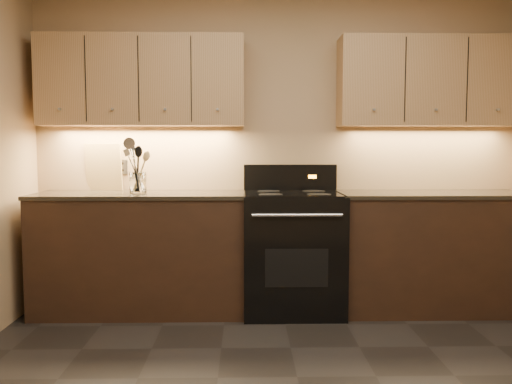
% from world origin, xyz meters
% --- Properties ---
extents(wall_back, '(4.00, 0.04, 2.60)m').
position_xyz_m(wall_back, '(0.00, 2.00, 1.30)').
color(wall_back, tan).
rests_on(wall_back, ground).
extents(counter_left, '(1.62, 0.62, 0.93)m').
position_xyz_m(counter_left, '(-1.10, 1.70, 0.47)').
color(counter_left, black).
rests_on(counter_left, ground).
extents(counter_right, '(1.46, 0.62, 0.93)m').
position_xyz_m(counter_right, '(1.18, 1.70, 0.47)').
color(counter_right, black).
rests_on(counter_right, ground).
extents(stove, '(0.76, 0.68, 1.14)m').
position_xyz_m(stove, '(0.08, 1.68, 0.48)').
color(stove, black).
rests_on(stove, ground).
extents(upper_cab_left, '(1.60, 0.30, 0.70)m').
position_xyz_m(upper_cab_left, '(-1.10, 1.85, 1.80)').
color(upper_cab_left, '#A88354').
rests_on(upper_cab_left, wall_back).
extents(upper_cab_right, '(1.44, 0.30, 0.70)m').
position_xyz_m(upper_cab_right, '(1.18, 1.85, 1.80)').
color(upper_cab_right, '#A88354').
rests_on(upper_cab_right, wall_back).
extents(outlet_plate, '(0.08, 0.01, 0.12)m').
position_xyz_m(outlet_plate, '(-1.30, 1.99, 1.12)').
color(outlet_plate, '#B2B5BA').
rests_on(outlet_plate, wall_back).
extents(utensil_crock, '(0.15, 0.15, 0.16)m').
position_xyz_m(utensil_crock, '(-1.11, 1.68, 1.00)').
color(utensil_crock, white).
rests_on(utensil_crock, counter_left).
extents(cutting_board, '(0.31, 0.10, 0.38)m').
position_xyz_m(cutting_board, '(-1.45, 1.97, 1.12)').
color(cutting_board, tan).
rests_on(cutting_board, counter_left).
extents(wooden_spoon, '(0.16, 0.11, 0.32)m').
position_xyz_m(wooden_spoon, '(-1.14, 1.68, 1.10)').
color(wooden_spoon, tan).
rests_on(wooden_spoon, utensil_crock).
extents(black_spoon, '(0.09, 0.11, 0.35)m').
position_xyz_m(black_spoon, '(-1.13, 1.71, 1.12)').
color(black_spoon, black).
rests_on(black_spoon, utensil_crock).
extents(black_turner, '(0.16, 0.18, 0.40)m').
position_xyz_m(black_turner, '(-1.10, 1.66, 1.14)').
color(black_turner, black).
rests_on(black_turner, utensil_crock).
extents(steel_spatula, '(0.23, 0.12, 0.37)m').
position_xyz_m(steel_spatula, '(-1.08, 1.69, 1.13)').
color(steel_spatula, silver).
rests_on(steel_spatula, utensil_crock).
extents(steel_skimmer, '(0.19, 0.12, 0.42)m').
position_xyz_m(steel_skimmer, '(-1.08, 1.67, 1.15)').
color(steel_skimmer, silver).
rests_on(steel_skimmer, utensil_crock).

